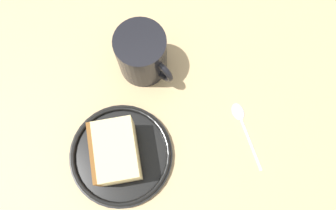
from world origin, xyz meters
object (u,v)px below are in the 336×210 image
(small_plate, at_px, (121,155))
(teaspoon, at_px, (242,121))
(tea_mug, at_px, (142,54))
(cake_slice, at_px, (116,152))

(small_plate, distance_m, teaspoon, 0.20)
(tea_mug, bearing_deg, small_plate, 145.50)
(cake_slice, height_order, teaspoon, cake_slice)
(cake_slice, relative_size, teaspoon, 0.85)
(small_plate, height_order, cake_slice, cake_slice)
(tea_mug, height_order, teaspoon, tea_mug)
(cake_slice, relative_size, tea_mug, 0.98)
(small_plate, relative_size, teaspoon, 1.40)
(small_plate, distance_m, tea_mug, 0.16)
(small_plate, relative_size, cake_slice, 1.65)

